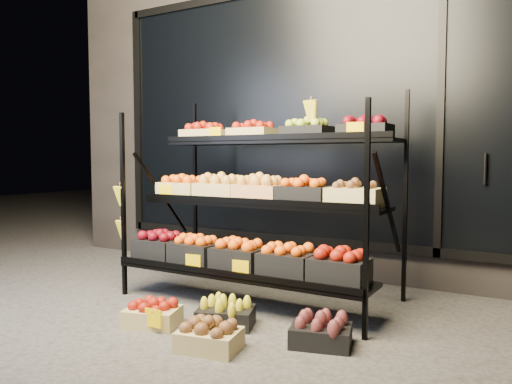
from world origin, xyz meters
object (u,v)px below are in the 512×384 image
Objects in this scene: floor_crate_left at (152,313)px; floor_crate_midleft at (226,313)px; display_rack at (255,202)px; floor_crate_midright at (209,336)px.

floor_crate_left is 0.50m from floor_crate_midleft.
display_rack is 5.52× the size of floor_crate_midright.
display_rack reaches higher than floor_crate_midright.
floor_crate_midleft is 0.42m from floor_crate_midright.
display_rack is at bearing 54.18° from floor_crate_left.
floor_crate_left is 1.04× the size of floor_crate_midright.
floor_crate_left is (-0.29, -0.89, -0.70)m from display_rack.
floor_crate_midright is (0.15, -0.40, -0.00)m from floor_crate_midleft.
floor_crate_midleft is 1.11× the size of floor_crate_midright.
floor_crate_left is at bearing 154.38° from floor_crate_midright.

